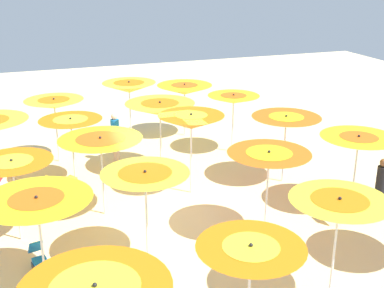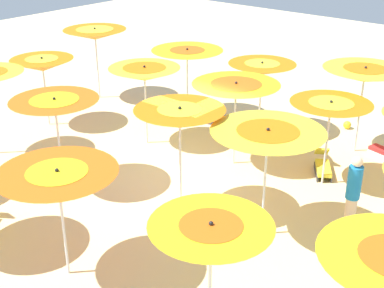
# 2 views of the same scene
# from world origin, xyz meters

# --- Properties ---
(ground) EXTENTS (43.49, 43.49, 0.04)m
(ground) POSITION_xyz_m (0.00, 0.00, -0.02)
(ground) COLOR beige
(beach_umbrella_1) EXTENTS (2.27, 2.27, 2.50)m
(beach_umbrella_1) POSITION_xyz_m (2.37, 4.54, 2.25)
(beach_umbrella_1) COLOR silver
(beach_umbrella_1) RESTS_ON ground
(beach_umbrella_2) EXTENTS (2.01, 2.01, 2.23)m
(beach_umbrella_2) POSITION_xyz_m (-0.52, 3.97, 2.00)
(beach_umbrella_2) COLOR silver
(beach_umbrella_2) RESTS_ON ground
(beach_umbrella_3) EXTENTS (2.28, 2.28, 2.31)m
(beach_umbrella_3) POSITION_xyz_m (-3.03, 3.52, 2.10)
(beach_umbrella_3) COLOR silver
(beach_umbrella_3) RESTS_ON ground
(beach_umbrella_4) EXTENTS (2.18, 2.18, 2.54)m
(beach_umbrella_4) POSITION_xyz_m (-6.70, 2.92, 2.31)
(beach_umbrella_4) COLOR silver
(beach_umbrella_4) RESTS_ON ground
(beach_umbrella_6) EXTENTS (1.96, 1.96, 2.22)m
(beach_umbrella_6) POSITION_xyz_m (2.56, 2.20, 2.01)
(beach_umbrella_6) COLOR silver
(beach_umbrella_6) RESTS_ON ground
(beach_umbrella_7) EXTENTS (2.28, 2.28, 2.32)m
(beach_umbrella_7) POSITION_xyz_m (0.17, 1.68, 2.08)
(beach_umbrella_7) COLOR silver
(beach_umbrella_7) RESTS_ON ground
(beach_umbrella_8) EXTENTS (2.02, 2.02, 2.35)m
(beach_umbrella_8) POSITION_xyz_m (-2.58, 1.15, 2.11)
(beach_umbrella_8) COLOR silver
(beach_umbrella_8) RESTS_ON ground
(beach_umbrella_9) EXTENTS (1.92, 1.92, 2.21)m
(beach_umbrella_9) POSITION_xyz_m (-5.98, 0.16, 1.96)
(beach_umbrella_9) COLOR silver
(beach_umbrella_9) RESTS_ON ground
(beach_umbrella_11) EXTENTS (2.30, 2.30, 2.47)m
(beach_umbrella_11) POSITION_xyz_m (2.63, -0.69, 2.21)
(beach_umbrella_11) COLOR silver
(beach_umbrella_11) RESTS_ON ground
(beach_umbrella_12) EXTENTS (1.98, 1.98, 2.56)m
(beach_umbrella_12) POSITION_xyz_m (0.68, -1.09, 2.29)
(beach_umbrella_12) COLOR silver
(beach_umbrella_12) RESTS_ON ground
(beach_umbrella_13) EXTENTS (2.10, 2.10, 2.34)m
(beach_umbrella_13) POSITION_xyz_m (-2.36, -2.07, 2.09)
(beach_umbrella_13) COLOR silver
(beach_umbrella_13) RESTS_ON ground
(beach_umbrella_16) EXTENTS (1.90, 1.90, 2.23)m
(beach_umbrella_16) POSITION_xyz_m (3.61, -3.76, 2.02)
(beach_umbrella_16) COLOR silver
(beach_umbrella_16) RESTS_ON ground
(beach_umbrella_17) EXTENTS (2.18, 2.18, 2.25)m
(beach_umbrella_17) POSITION_xyz_m (0.51, -4.18, 2.03)
(beach_umbrella_17) COLOR silver
(beach_umbrella_17) RESTS_ON ground
(lounger_1) EXTENTS (1.22, 0.58, 0.61)m
(lounger_1) POSITION_xyz_m (-2.24, 3.54, 0.20)
(lounger_1) COLOR #333338
(lounger_1) RESTS_ON ground
(lounger_2) EXTENTS (0.98, 1.25, 0.55)m
(lounger_2) POSITION_xyz_m (2.31, 2.71, 0.20)
(lounger_2) COLOR #333338
(lounger_2) RESTS_ON ground
(beachgoer_1) EXTENTS (0.30, 0.30, 1.80)m
(beachgoer_1) POSITION_xyz_m (4.01, 0.58, 0.95)
(beachgoer_1) COLOR beige
(beachgoer_1) RESTS_ON ground
(beach_ball) EXTENTS (0.25, 0.25, 0.25)m
(beach_ball) POSITION_xyz_m (1.49, 5.93, 0.12)
(beach_ball) COLOR yellow
(beach_ball) RESTS_ON ground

